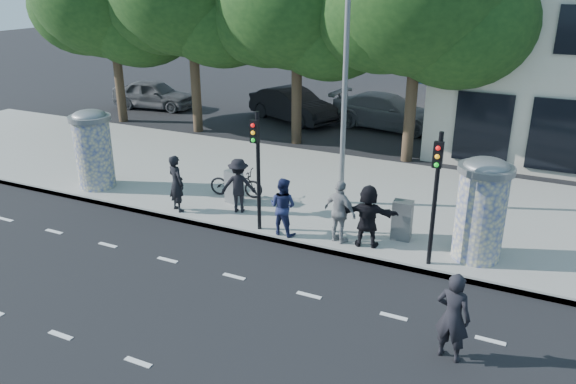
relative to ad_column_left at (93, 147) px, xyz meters
The scene contains 23 objects.
ground 8.63m from the ad_column_left, 32.01° to the right, with size 120.00×120.00×0.00m, color black.
sidewalk 7.94m from the ad_column_left, 22.62° to the left, with size 40.00×8.00×0.15m, color gray.
curb 7.41m from the ad_column_left, ahead, with size 40.00×0.10×0.16m, color slate.
lane_dash_near 9.95m from the ad_column_left, 42.94° to the right, with size 32.00×0.12×0.01m, color silver.
lane_dash_far 7.99m from the ad_column_left, 23.29° to the right, with size 32.00×0.12×0.01m, color silver.
ad_column_left is the anchor object (origin of this frame).
ad_column_right 12.40m from the ad_column_left, ahead, with size 1.36×1.36×2.65m.
traffic_pole_near 6.67m from the ad_column_left, ahead, with size 0.22×0.31×3.40m.
traffic_pole_far 11.44m from the ad_column_left, ahead, with size 0.22×0.31×3.40m.
street_lamp 8.90m from the ad_column_left, 14.94° to the left, with size 0.25×0.93×8.00m.
ped_a 0.63m from the ad_column_left, 113.96° to the right, with size 0.83×0.54×1.71m, color black.
ped_b 3.79m from the ad_column_left, ahead, with size 0.64×0.42×1.76m, color black.
ped_c 7.39m from the ad_column_left, ahead, with size 0.79×0.62×1.63m, color #1F264F.
ped_d 5.48m from the ad_column_left, ahead, with size 1.08×0.62×1.67m, color black.
ped_e 8.97m from the ad_column_left, ahead, with size 1.02×0.58×1.75m, color gray.
ped_f 9.70m from the ad_column_left, ahead, with size 1.58×0.57×1.71m, color black.
man_road 13.15m from the ad_column_left, 17.68° to the right, with size 0.67×0.44×1.83m, color black.
bicycle 4.99m from the ad_column_left, 14.57° to the left, with size 1.78×0.62×0.93m, color black.
cabinet_left 5.08m from the ad_column_left, ahead, with size 0.50×0.37×1.06m, color gray.
cabinet_right 10.45m from the ad_column_left, ahead, with size 0.52×0.38×1.10m, color slate.
car_left 12.65m from the ad_column_left, 119.20° to the left, with size 4.54×1.83×1.55m, color #4C4E53.
car_mid 11.87m from the ad_column_left, 80.84° to the left, with size 4.95×1.73×1.63m, color black.
car_right 14.06m from the ad_column_left, 62.04° to the left, with size 5.52×2.24×1.60m, color slate.
Camera 1 is at (6.36, -8.92, 6.92)m, focal length 35.00 mm.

